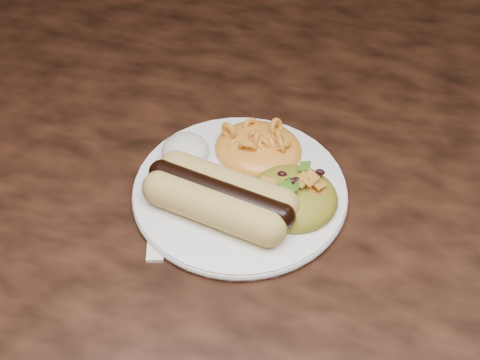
# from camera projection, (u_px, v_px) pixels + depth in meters

# --- Properties ---
(table) EXTENTS (1.60, 0.90, 0.75)m
(table) POSITION_uv_depth(u_px,v_px,m) (334.00, 183.00, 0.77)
(table) COLOR #462416
(table) RESTS_ON floor
(plate) EXTENTS (0.25, 0.25, 0.01)m
(plate) POSITION_uv_depth(u_px,v_px,m) (240.00, 191.00, 0.63)
(plate) COLOR white
(plate) RESTS_ON table
(hotdog) EXTENTS (0.12, 0.08, 0.03)m
(hotdog) POSITION_uv_depth(u_px,v_px,m) (220.00, 196.00, 0.59)
(hotdog) COLOR #E0C56C
(hotdog) RESTS_ON plate
(mac_and_cheese) EXTENTS (0.09, 0.08, 0.03)m
(mac_and_cheese) POSITION_uv_depth(u_px,v_px,m) (258.00, 139.00, 0.65)
(mac_and_cheese) COLOR gold
(mac_and_cheese) RESTS_ON plate
(sour_cream) EXTENTS (0.05, 0.05, 0.03)m
(sour_cream) POSITION_uv_depth(u_px,v_px,m) (185.00, 146.00, 0.64)
(sour_cream) COLOR silver
(sour_cream) RESTS_ON plate
(taco_salad) EXTENTS (0.08, 0.08, 0.04)m
(taco_salad) POSITION_uv_depth(u_px,v_px,m) (293.00, 192.00, 0.60)
(taco_salad) COLOR #A76D0D
(taco_salad) RESTS_ON plate
(fork) EXTENTS (0.06, 0.13, 0.00)m
(fork) POSITION_uv_depth(u_px,v_px,m) (158.00, 217.00, 0.61)
(fork) COLOR white
(fork) RESTS_ON table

